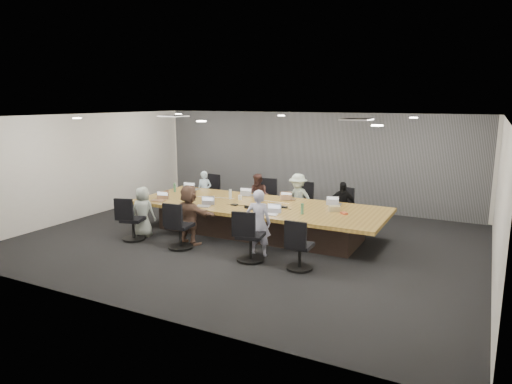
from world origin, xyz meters
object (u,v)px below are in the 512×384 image
at_px(laptop_0, 193,189).
at_px(canvas_bag, 334,209).
at_px(chair_1, 264,201).
at_px(person_0, 204,191).
at_px(stapler, 248,207).
at_px(chair_0, 211,196).
at_px(laptop_5, 203,206).
at_px(bottle_green_left, 175,188).
at_px(person_4, 143,212).
at_px(person_5, 189,215).
at_px(bottle_clear, 230,194).
at_px(chair_6, 251,240).
at_px(mug_brown, 167,192).
at_px(laptop_3, 335,204).
at_px(chair_5, 180,229).
at_px(chair_4, 133,223).
at_px(person_3, 342,206).
at_px(snack_packet, 344,213).
at_px(person_2, 298,199).
at_px(person_1, 259,196).
at_px(laptop_6, 270,214).
at_px(laptop_1, 249,195).
at_px(chair_2, 303,205).
at_px(chair_7, 300,250).
at_px(conference_table, 258,218).
at_px(laptop_4, 158,201).
at_px(person_6, 259,223).
at_px(bottle_green_right, 302,209).

xyz_separation_m(laptop_0, canvas_bag, (4.24, -0.68, 0.05)).
bearing_deg(chair_1, person_0, 1.19).
height_order(person_0, stapler, person_0).
xyz_separation_m(chair_0, laptop_5, (1.39, -2.50, 0.35)).
bearing_deg(bottle_green_left, person_4, -79.06).
height_order(person_5, bottle_clear, person_5).
bearing_deg(chair_6, mug_brown, 142.27).
relative_size(stapler, canvas_bag, 0.75).
bearing_deg(laptop_3, chair_5, 33.75).
relative_size(chair_4, laptop_5, 2.59).
relative_size(person_0, person_5, 0.87).
bearing_deg(person_3, chair_0, 166.64).
height_order(stapler, snack_packet, stapler).
bearing_deg(person_5, chair_4, 23.71).
distance_m(chair_0, person_2, 2.91).
xyz_separation_m(person_1, snack_packet, (2.75, -1.36, 0.15)).
bearing_deg(person_5, laptop_6, -153.37).
bearing_deg(person_5, snack_packet, -147.78).
bearing_deg(laptop_1, person_1, -94.65).
distance_m(laptop_0, laptop_3, 4.04).
height_order(chair_2, person_3, person_3).
relative_size(chair_7, mug_brown, 7.91).
height_order(person_3, snack_packet, person_3).
relative_size(person_0, bottle_green_left, 4.96).
relative_size(chair_5, person_0, 0.72).
bearing_deg(bottle_green_left, chair_0, 80.12).
distance_m(conference_table, laptop_0, 2.56).
xyz_separation_m(chair_2, laptop_3, (1.17, -0.90, 0.34)).
xyz_separation_m(laptop_1, laptop_4, (-1.67, -1.60, 0.00)).
relative_size(mug_brown, canvas_bag, 0.42).
distance_m(chair_6, person_6, 0.43).
xyz_separation_m(chair_6, laptop_3, (0.94, 2.50, 0.31)).
xyz_separation_m(laptop_5, laptop_6, (1.71, 0.00, 0.00)).
bearing_deg(person_0, bottle_clear, -48.23).
bearing_deg(chair_0, laptop_6, 149.36).
height_order(conference_table, laptop_6, laptop_6).
distance_m(chair_1, chair_5, 3.42).
distance_m(laptop_5, snack_packet, 3.20).
relative_size(laptop_1, mug_brown, 3.09).
bearing_deg(chair_1, chair_4, 53.71).
relative_size(laptop_3, bottle_green_right, 1.22).
relative_size(chair_6, canvas_bag, 3.71).
bearing_deg(conference_table, person_2, 70.72).
relative_size(bottle_green_right, bottle_clear, 0.98).
distance_m(person_5, stapler, 1.32).
relative_size(chair_6, person_1, 0.72).
relative_size(bottle_clear, mug_brown, 2.45).
xyz_separation_m(person_1, person_6, (1.37, -2.70, 0.08)).
bearing_deg(chair_7, person_6, 160.22).
xyz_separation_m(chair_7, laptop_0, (-4.15, 2.50, 0.36)).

